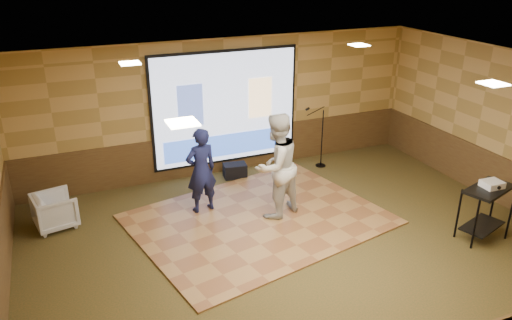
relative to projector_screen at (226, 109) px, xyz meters
name	(u,v)px	position (x,y,z in m)	size (l,w,h in m)	color
ground	(295,246)	(0.00, -3.44, -1.47)	(9.00, 9.00, 0.00)	#2D3317
room_shell	(299,131)	(0.00, -3.44, 0.62)	(9.04, 7.04, 3.02)	tan
wainscot_back	(226,151)	(0.00, 0.04, -1.00)	(9.00, 0.04, 0.95)	#462A17
wainscot_left	(0,286)	(-4.48, -3.44, -1.00)	(0.04, 7.00, 0.95)	#462A17
wainscot_right	(497,178)	(4.48, -3.44, -1.00)	(0.04, 7.00, 0.95)	#462A17
projector_screen	(226,109)	(0.00, 0.00, 0.00)	(3.32, 0.06, 2.52)	black
downlight_nw	(130,63)	(-2.20, -1.64, 1.50)	(0.32, 0.32, 0.02)	beige
downlight_ne	(359,45)	(2.20, -1.64, 1.50)	(0.32, 0.32, 0.02)	beige
downlight_sw	(182,123)	(-2.20, -4.94, 1.50)	(0.32, 0.32, 0.02)	beige
downlight_se	(493,84)	(2.20, -4.94, 1.50)	(0.32, 0.32, 0.02)	beige
dance_floor	(259,219)	(-0.22, -2.37, -1.46)	(4.42, 3.37, 0.03)	olive
player_left	(201,170)	(-1.08, -1.63, -0.61)	(0.61, 0.40, 1.66)	#151A43
player_right	(276,166)	(0.14, -2.33, -0.45)	(0.97, 0.76, 2.00)	beige
av_table	(486,203)	(3.12, -4.44, -0.79)	(0.93, 0.49, 0.98)	black
projector	(492,184)	(3.17, -4.44, -0.44)	(0.33, 0.28, 0.11)	white
mic_stand	(319,147)	(2.06, -0.58, -0.98)	(0.58, 0.24, 1.47)	black
banquet_chair	(55,211)	(-3.72, -1.15, -1.15)	(0.69, 0.71, 0.65)	gray
duffel_bag	(235,171)	(0.04, -0.39, -1.32)	(0.50, 0.33, 0.31)	black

